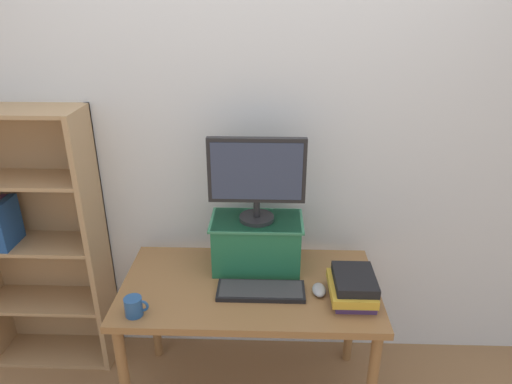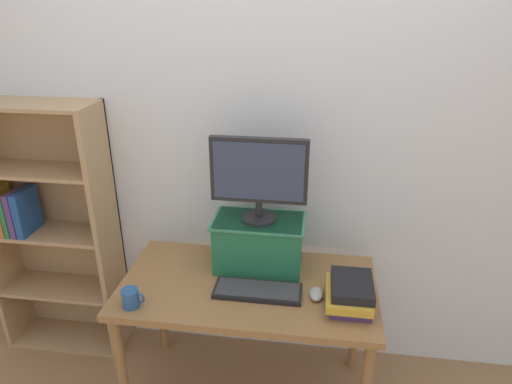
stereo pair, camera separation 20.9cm
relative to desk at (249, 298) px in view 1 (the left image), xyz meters
name	(u,v)px [view 1 (the left image)]	position (x,y,z in m)	size (l,w,h in m)	color
back_wall	(253,142)	(0.00, 0.46, 0.66)	(7.00, 0.08, 2.60)	silver
desk	(249,298)	(0.00, 0.00, 0.00)	(1.24, 0.67, 0.72)	olive
bookshelf_unit	(33,239)	(-1.21, 0.30, 0.14)	(0.71, 0.28, 1.51)	tan
riser_box	(257,242)	(0.03, 0.16, 0.23)	(0.46, 0.27, 0.27)	#1E6642
computer_monitor	(257,175)	(0.03, 0.16, 0.59)	(0.47, 0.17, 0.42)	black
keyboard	(261,291)	(0.06, -0.07, 0.10)	(0.41, 0.16, 0.02)	black
computer_mouse	(319,290)	(0.33, -0.06, 0.10)	(0.06, 0.10, 0.04)	#99999E
book_stack	(353,287)	(0.48, -0.09, 0.15)	(0.21, 0.27, 0.12)	#4C336B
coffee_mug	(134,307)	(-0.49, -0.25, 0.13)	(0.11, 0.08, 0.09)	#234C84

